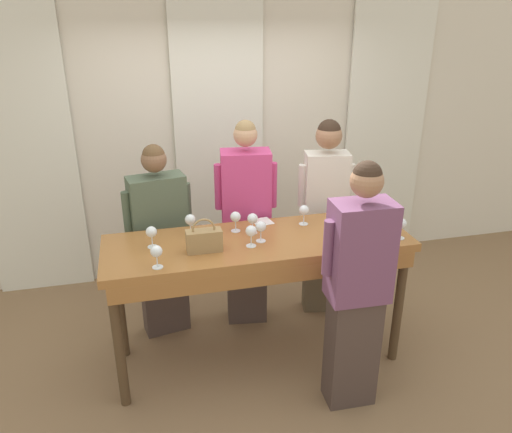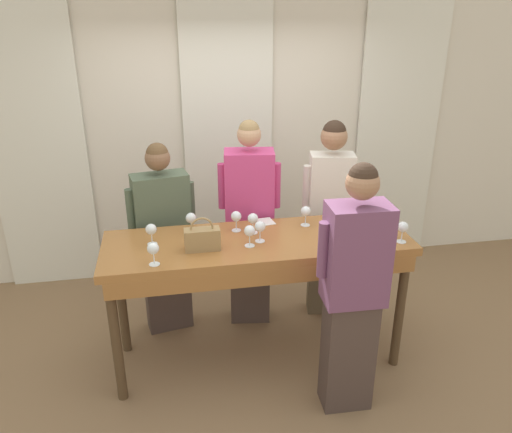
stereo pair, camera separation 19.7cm
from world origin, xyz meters
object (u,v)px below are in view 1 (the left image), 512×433
at_px(guest_pink_top, 246,225).
at_px(wine_glass_back_left, 156,252).
at_px(wine_glass_center_mid, 401,224).
at_px(wine_glass_near_host, 261,227).
at_px(wine_bottle, 367,208).
at_px(wine_glass_by_bottle, 304,211).
at_px(wine_glass_front_mid, 344,233).
at_px(guest_olive_jacket, 160,241).
at_px(wine_glass_center_left, 190,220).
at_px(wine_glass_back_right, 385,219).
at_px(wine_glass_front_right, 235,217).
at_px(host_pouring, 357,288).
at_px(tasting_bar, 259,255).
at_px(guest_cream_sweater, 324,214).
at_px(wine_glass_center_right, 251,232).
at_px(handbag, 204,240).
at_px(wine_glass_front_left, 253,219).
at_px(wine_glass_back_mid, 151,233).

bearing_deg(guest_pink_top, wine_glass_back_left, -133.49).
distance_m(wine_glass_center_mid, wine_glass_near_host, 1.01).
bearing_deg(wine_bottle, wine_glass_by_bottle, 168.33).
distance_m(wine_glass_front_mid, guest_pink_top, 1.00).
bearing_deg(guest_olive_jacket, wine_glass_center_left, -58.45).
relative_size(wine_bottle, wine_glass_center_mid, 2.21).
bearing_deg(wine_glass_back_right, wine_glass_center_mid, -56.45).
xyz_separation_m(wine_glass_center_left, wine_glass_center_mid, (1.47, -0.44, 0.00)).
relative_size(wine_glass_front_right, host_pouring, 0.09).
bearing_deg(wine_glass_front_right, tasting_bar, -56.97).
relative_size(tasting_bar, wine_glass_by_bottle, 14.24).
distance_m(wine_glass_back_left, guest_cream_sweater, 1.69).
bearing_deg(wine_glass_center_right, wine_glass_front_right, 101.05).
distance_m(wine_bottle, handbag, 1.31).
xyz_separation_m(wine_glass_back_left, host_pouring, (1.25, -0.35, -0.24)).
relative_size(handbag, wine_glass_front_right, 1.57).
bearing_deg(guest_cream_sweater, wine_glass_front_right, -156.33).
relative_size(wine_glass_back_right, guest_pink_top, 0.09).
distance_m(wine_glass_front_left, wine_glass_center_mid, 1.08).
bearing_deg(wine_glass_center_left, wine_glass_back_left, -120.40).
bearing_deg(wine_glass_front_left, wine_glass_front_right, 151.27).
relative_size(wine_glass_front_right, wine_glass_back_left, 1.00).
height_order(wine_bottle, guest_pink_top, guest_pink_top).
relative_size(wine_glass_front_left, guest_olive_jacket, 0.09).
bearing_deg(host_pouring, wine_glass_center_mid, 37.21).
distance_m(handbag, guest_olive_jacket, 0.76).
bearing_deg(wine_glass_center_right, wine_glass_by_bottle, 29.95).
xyz_separation_m(tasting_bar, wine_glass_back_right, (0.93, -0.10, 0.23)).
relative_size(handbag, wine_glass_center_right, 1.57).
bearing_deg(wine_glass_center_right, wine_glass_front_left, 73.82).
relative_size(wine_glass_center_left, guest_cream_sweater, 0.09).
relative_size(wine_bottle, wine_glass_back_right, 2.21).
distance_m(wine_bottle, guest_cream_sweater, 0.55).
height_order(wine_glass_center_mid, wine_glass_center_right, same).
bearing_deg(wine_glass_center_mid, wine_glass_center_left, 163.38).
xyz_separation_m(wine_glass_back_mid, wine_glass_by_bottle, (1.16, 0.13, 0.00)).
bearing_deg(wine_glass_front_right, guest_pink_top, 66.32).
height_order(wine_glass_center_left, wine_glass_center_mid, same).
height_order(tasting_bar, guest_pink_top, guest_pink_top).
bearing_deg(tasting_bar, wine_glass_back_right, -6.21).
distance_m(handbag, wine_glass_front_left, 0.45).
relative_size(wine_glass_front_right, wine_glass_by_bottle, 1.00).
distance_m(wine_glass_by_bottle, guest_olive_jacket, 1.19).
distance_m(wine_glass_front_left, wine_glass_back_mid, 0.74).
height_order(wine_glass_front_mid, guest_olive_jacket, guest_olive_jacket).
bearing_deg(wine_glass_center_left, wine_glass_back_mid, -151.94).
bearing_deg(wine_glass_center_left, guest_pink_top, 34.97).
bearing_deg(wine_glass_back_left, guest_pink_top, 46.51).
height_order(handbag, wine_glass_back_left, handbag).
height_order(wine_glass_front_right, wine_glass_by_bottle, same).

